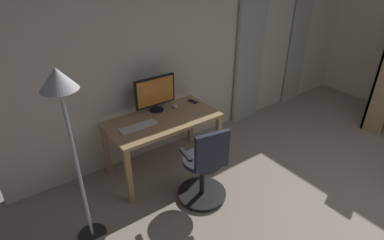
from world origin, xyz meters
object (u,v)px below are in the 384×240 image
at_px(office_chair, 205,168).
at_px(computer_mouse, 175,106).
at_px(cell_phone_face_up, 193,101).
at_px(floor_lamp, 64,108).
at_px(desk, 163,125).
at_px(computer_monitor, 155,92).
at_px(computer_keyboard, 138,127).

relative_size(office_chair, computer_mouse, 9.59).
relative_size(cell_phone_face_up, floor_lamp, 0.08).
xyz_separation_m(desk, floor_lamp, (1.17, 0.52, 0.79)).
height_order(computer_monitor, computer_keyboard, computer_monitor).
bearing_deg(computer_keyboard, office_chair, 117.80).
bearing_deg(desk, computer_monitor, -102.19).
xyz_separation_m(desk, computer_monitor, (-0.05, -0.23, 0.34)).
relative_size(computer_keyboard, floor_lamp, 0.25).
height_order(desk, computer_keyboard, computer_keyboard).
xyz_separation_m(computer_mouse, floor_lamp, (1.45, 0.68, 0.68)).
bearing_deg(office_chair, desk, 104.76).
distance_m(computer_monitor, cell_phone_face_up, 0.57).
height_order(desk, office_chair, office_chair).
distance_m(computer_keyboard, floor_lamp, 1.19).
distance_m(office_chair, computer_mouse, 1.00).
height_order(desk, computer_monitor, computer_monitor).
xyz_separation_m(office_chair, computer_keyboard, (0.39, -0.74, 0.30)).
height_order(computer_keyboard, cell_phone_face_up, computer_keyboard).
distance_m(computer_mouse, cell_phone_face_up, 0.28).
relative_size(computer_monitor, computer_keyboard, 1.25).
distance_m(desk, cell_phone_face_up, 0.60).
bearing_deg(computer_keyboard, computer_monitor, -145.95).
bearing_deg(computer_mouse, floor_lamp, 25.02).
bearing_deg(computer_monitor, office_chair, 90.40).
bearing_deg(computer_monitor, computer_mouse, 160.74).
bearing_deg(office_chair, computer_keyboard, 128.29).
bearing_deg(desk, office_chair, 94.28).
distance_m(computer_mouse, floor_lamp, 1.74).
height_order(office_chair, computer_keyboard, office_chair).
height_order(computer_mouse, cell_phone_face_up, computer_mouse).
relative_size(computer_keyboard, cell_phone_face_up, 3.02).
bearing_deg(floor_lamp, desk, -155.85).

